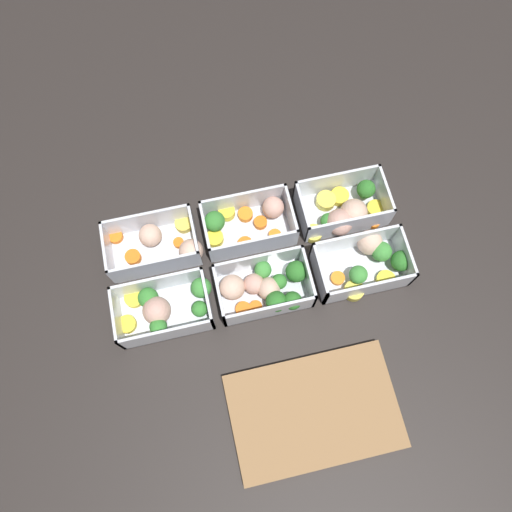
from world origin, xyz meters
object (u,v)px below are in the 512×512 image
at_px(container_far_right, 164,308).
at_px(container_near_center, 246,222).
at_px(container_near_left, 345,210).
at_px(container_far_left, 369,262).
at_px(container_near_right, 160,244).
at_px(container_far_center, 265,287).

bearing_deg(container_far_right, container_near_center, -143.93).
height_order(container_near_left, container_far_left, same).
xyz_separation_m(container_near_center, container_far_left, (-0.20, 0.13, 0.00)).
distance_m(container_near_right, container_far_center, 0.21).
distance_m(container_near_left, container_far_center, 0.21).
bearing_deg(container_near_left, container_near_center, -5.64).
relative_size(container_near_right, container_far_left, 1.03).
bearing_deg(container_far_left, container_far_center, 1.36).
bearing_deg(container_far_right, container_near_left, -163.08).
xyz_separation_m(container_near_center, container_near_right, (0.17, 0.01, -0.00)).
bearing_deg(container_far_left, container_far_right, 0.26).
height_order(container_near_left, container_near_center, same).
bearing_deg(container_far_center, container_near_left, -148.01).
xyz_separation_m(container_near_left, container_near_center, (0.19, -0.02, -0.00)).
bearing_deg(container_near_center, container_far_left, 147.68).
height_order(container_near_left, container_far_center, same).
height_order(container_far_center, container_far_right, same).
relative_size(container_near_right, container_far_center, 1.09).
height_order(container_near_right, container_far_right, same).
height_order(container_near_center, container_far_center, same).
xyz_separation_m(container_near_left, container_far_left, (-0.01, 0.11, -0.00)).
height_order(container_near_right, container_far_left, same).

